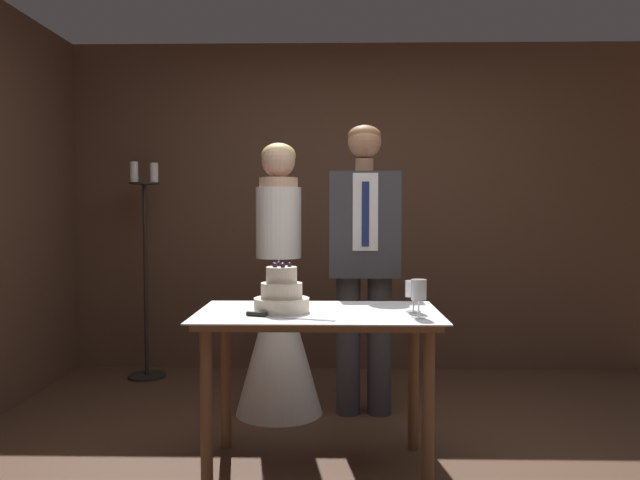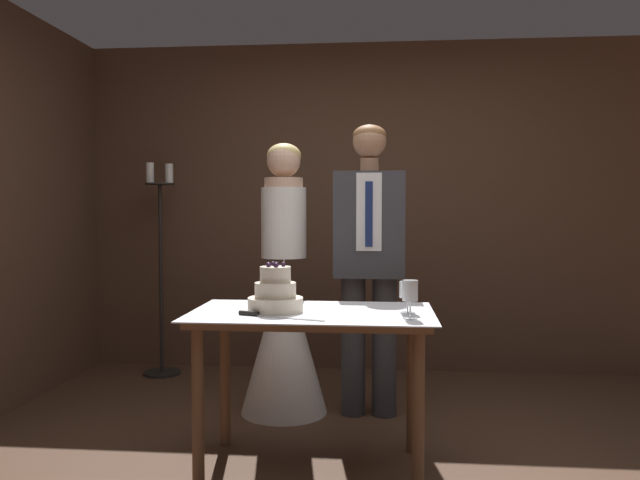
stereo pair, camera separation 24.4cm
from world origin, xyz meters
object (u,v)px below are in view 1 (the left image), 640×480
Objects in this scene: cake_table at (318,334)px; groom at (364,253)px; wine_glass_near at (413,291)px; wine_glass_middle at (419,292)px; tiered_cake at (282,295)px; candle_stand at (145,276)px; bride at (279,314)px; cake_knife at (273,316)px.

groom reaches higher than cake_table.
wine_glass_middle is (0.00, -0.15, 0.01)m from wine_glass_near.
tiered_cake is 0.16× the size of candle_stand.
bride is (-0.26, 0.83, -0.04)m from cake_table.
cake_knife is at bearing -86.56° from bride.
wine_glass_near is at bearing 1.05° from tiered_cake.
wine_glass_near is 0.87m from groom.
tiered_cake reaches higher than cake_knife.
tiered_cake is 1.52× the size of wine_glass_middle.
groom is at bearing 101.31° from wine_glass_middle.
wine_glass_middle is (0.64, -0.14, 0.04)m from tiered_cake.
tiered_cake reaches higher than cake_table.
wine_glass_middle is 1.26m from bride.
groom is (-0.20, 1.00, 0.11)m from wine_glass_middle.
cake_knife is 1.13m from groom.
bride reaches higher than wine_glass_near.
wine_glass_near is 0.86× the size of wine_glass_middle.
cake_knife reaches higher than cake_table.
bride is at bearing 95.84° from tiered_cake.
cake_knife is at bearing -179.43° from wine_glass_middle.
candle_stand reaches higher than wine_glass_middle.
cake_table is 0.70× the size of bride.
tiered_cake is at bearing 167.45° from wine_glass_middle.
groom is at bearing -26.58° from candle_stand.
wine_glass_middle reaches higher than cake_knife.
wine_glass_near is at bearing -1.63° from cake_table.
candle_stand is at bearing 137.55° from wine_glass_near.
cake_table is 0.66× the size of groom.
wine_glass_near is 0.09× the size of candle_stand.
wine_glass_near is (0.66, 0.16, 0.10)m from cake_knife.
wine_glass_middle is 1.02m from groom.
wine_glass_middle reaches higher than wine_glass_near.
tiered_cake is 0.16× the size of bride.
wine_glass_middle is at bearing -44.95° from candle_stand.
cake_knife is at bearing -100.33° from tiered_cake.
wine_glass_middle is at bearing -78.69° from groom.
cake_table is 2.81× the size of cake_knife.
tiered_cake is at bearing 97.60° from cake_knife.
wine_glass_near is (0.46, -0.01, 0.22)m from cake_table.
cake_knife is 1.02m from bride.
candle_stand is (-1.80, 1.80, -0.12)m from wine_glass_middle.
cake_knife is at bearing -166.38° from wine_glass_near.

